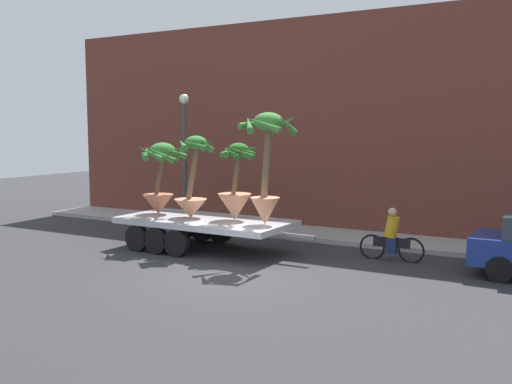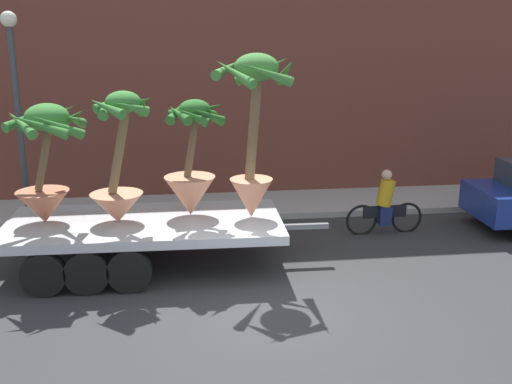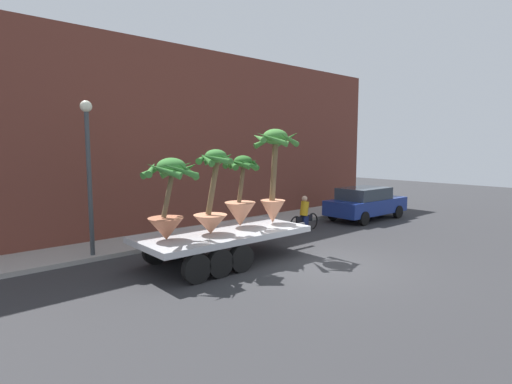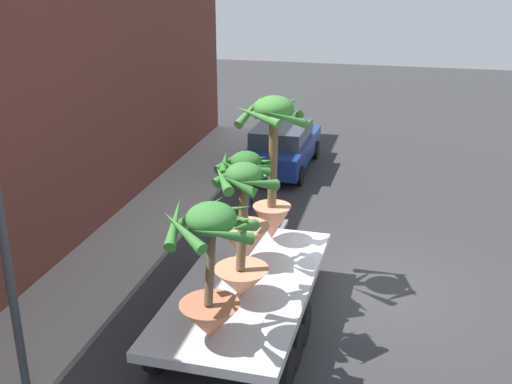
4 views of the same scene
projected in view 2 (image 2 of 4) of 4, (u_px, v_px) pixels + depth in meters
The scene contains 10 objects.
ground_plane at pixel (275, 313), 10.03m from camera, with size 60.00×60.00×0.00m, color #2D2D30.
sidewalk at pixel (239, 206), 15.85m from camera, with size 24.00×2.20×0.15m, color #A39E99.
building_facade at pixel (232, 57), 16.48m from camera, with size 24.00×1.20×7.71m, color brown.
flatbed_trailer at pixel (133, 231), 11.74m from camera, with size 6.37×2.59×0.98m.
potted_palm_rear at pixel (46, 163), 11.29m from camera, with size 1.62×1.60×2.29m.
potted_palm_middle at pixel (119, 169), 11.34m from camera, with size 1.33×1.30×2.52m.
potted_palm_front at pixel (191, 170), 11.83m from camera, with size 1.25×1.27×2.31m.
potted_palm_extra at pixel (254, 132), 11.48m from camera, with size 1.62×1.66×3.19m.
cyclist at pixel (385, 205), 13.79m from camera, with size 1.84×0.36×1.54m.
street_lamp at pixel (16, 91), 13.62m from camera, with size 0.36×0.36×4.83m.
Camera 2 is at (-1.49, -9.03, 4.60)m, focal length 42.06 mm.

